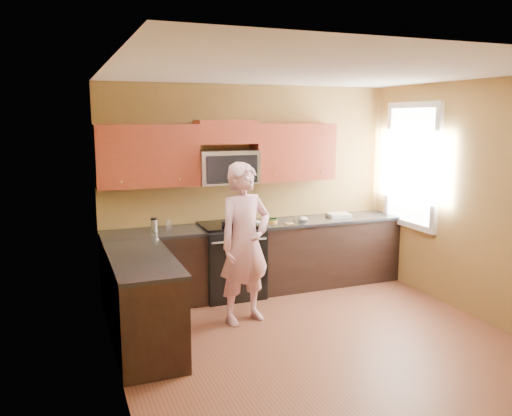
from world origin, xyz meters
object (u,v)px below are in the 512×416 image
microwave (227,183)px  travel_mug (154,232)px  frying_pan (233,225)px  woman (245,244)px  stove (231,260)px  butter_tub (273,223)px

microwave → travel_mug: (-0.97, -0.13, -0.53)m
microwave → frying_pan: size_ratio=1.57×
woman → travel_mug: (-0.85, 0.85, 0.02)m
stove → microwave: size_ratio=1.25×
stove → butter_tub: size_ratio=8.27×
stove → woman: woman is taller
microwave → woman: bearing=-97.0°
stove → frying_pan: size_ratio=1.97×
woman → frying_pan: (0.11, 0.76, 0.05)m
microwave → woman: 1.14m
stove → travel_mug: travel_mug is taller
woman → frying_pan: 0.77m
frying_pan → woman: bearing=-96.0°
microwave → butter_tub: bearing=-17.5°
stove → frying_pan: frying_pan is taller
woman → travel_mug: 1.20m
microwave → travel_mug: 1.11m
woman → frying_pan: bearing=66.0°
woman → frying_pan: size_ratio=3.73×
woman → butter_tub: 1.06m
microwave → butter_tub: (0.56, -0.18, -0.53)m
frying_pan → butter_tub: size_ratio=4.20×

